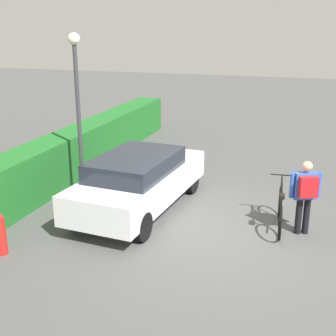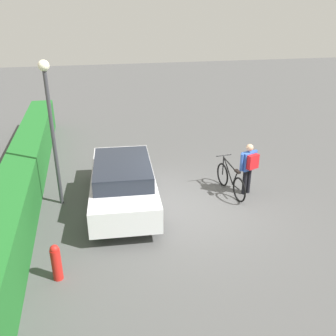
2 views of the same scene
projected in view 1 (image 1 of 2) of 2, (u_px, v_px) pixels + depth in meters
ground_plane at (216, 235)px, 9.08m from camera, size 60.00×60.00×0.00m
hedge_row at (16, 182)px, 10.27m from camera, size 17.95×0.90×1.25m
parked_car_near at (139, 180)px, 10.16m from camera, size 4.36×2.02×1.34m
bicycle at (280, 210)px, 9.32m from camera, size 1.80×0.50×1.01m
person_rider at (306, 191)px, 8.88m from camera, size 0.46×0.60×1.55m
street_lamp at (77, 93)px, 10.53m from camera, size 0.28×0.28×3.93m
fire_hydrant at (0, 234)px, 8.23m from camera, size 0.20×0.20×0.81m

